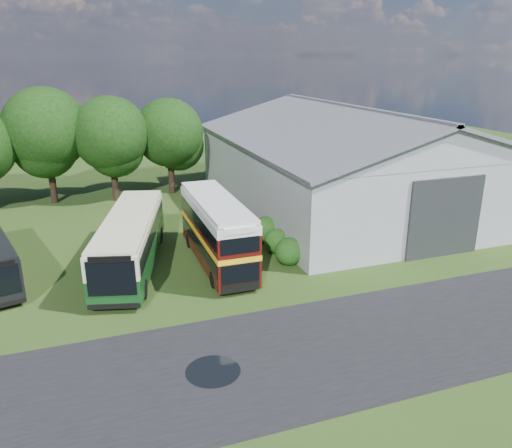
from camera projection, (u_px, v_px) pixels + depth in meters
name	position (u px, v px, depth m)	size (l,w,h in m)	color
ground	(228.00, 328.00, 22.89)	(120.00, 120.00, 0.00)	#243E13
asphalt_road	(316.00, 350.00, 21.17)	(60.00, 8.00, 0.02)	black
puddle	(213.00, 372.00, 19.74)	(2.20, 2.20, 0.01)	black
storage_shed	(348.00, 155.00, 40.58)	(18.80, 24.80, 8.15)	gray
tree_mid	(45.00, 129.00, 40.51)	(6.80, 6.80, 9.60)	black
tree_right_a	(111.00, 134.00, 41.36)	(6.26, 6.26, 8.83)	black
tree_right_b	(169.00, 133.00, 43.74)	(5.98, 5.98, 8.45)	black
shrub_front	(289.00, 263.00, 30.02)	(1.70, 1.70, 1.70)	#194714
shrub_mid	(276.00, 252.00, 31.81)	(1.60, 1.60, 1.60)	#194714
shrub_back	(265.00, 241.00, 33.59)	(1.80, 1.80, 1.80)	#194714
bus_green_single	(131.00, 240.00, 28.93)	(5.55, 11.83, 3.18)	black
bus_maroon_double	(217.00, 232.00, 29.41)	(2.47, 9.38, 4.02)	black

